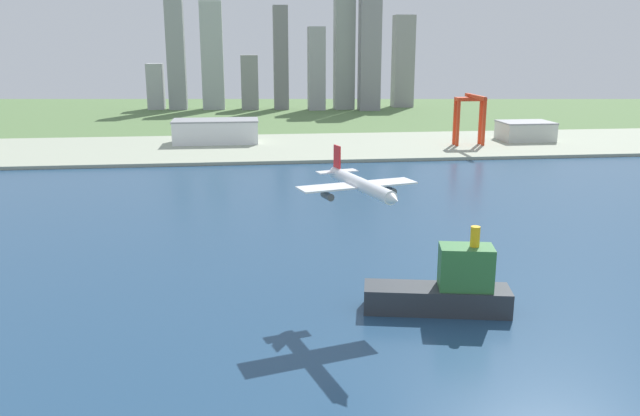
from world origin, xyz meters
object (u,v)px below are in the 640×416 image
(airplane_landing, at_px, (361,185))
(warehouse_main, at_px, (216,131))
(container_barge, at_px, (446,288))
(warehouse_annex, at_px, (525,131))
(port_crane_red, at_px, (471,109))

(airplane_landing, distance_m, warehouse_main, 360.39)
(warehouse_main, bearing_deg, container_barge, -76.77)
(warehouse_annex, bearing_deg, airplane_landing, -121.23)
(port_crane_red, distance_m, warehouse_annex, 65.63)
(port_crane_red, bearing_deg, container_barge, -110.63)
(airplane_landing, distance_m, warehouse_annex, 396.74)
(container_barge, bearing_deg, port_crane_red, 69.37)
(container_barge, xyz_separation_m, warehouse_annex, (177.89, 342.26, 2.51))
(container_barge, relative_size, port_crane_red, 1.12)
(port_crane_red, relative_size, warehouse_annex, 0.97)
(port_crane_red, bearing_deg, airplane_landing, -115.05)
(port_crane_red, xyz_separation_m, warehouse_annex, (57.65, 22.81, -21.52))
(warehouse_annex, bearing_deg, container_barge, -117.46)
(container_barge, height_order, warehouse_main, container_barge)
(airplane_landing, bearing_deg, warehouse_main, 99.15)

